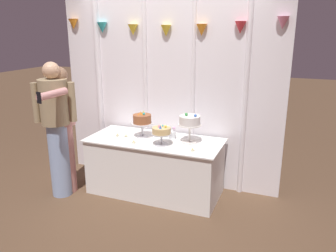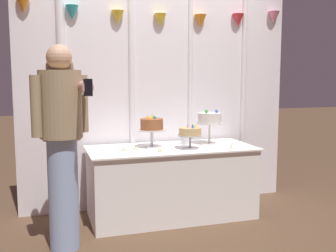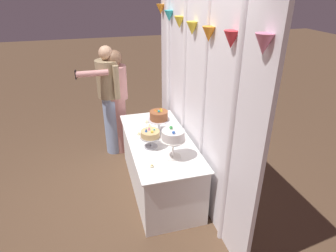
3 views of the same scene
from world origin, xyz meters
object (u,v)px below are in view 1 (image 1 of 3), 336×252
(tealight_near_left, at_px, (126,136))
(tealight_near_right, at_px, (134,142))
(tealight_far_right, at_px, (193,150))
(guest_girl_blue_dress, at_px, (62,125))
(cake_display_rightmost, at_px, (190,122))
(flower_vase, at_px, (173,134))
(tealight_far_left, at_px, (117,135))
(cake_display_center, at_px, (161,132))
(cake_table, at_px, (155,166))
(guest_man_pink_jacket, at_px, (56,125))
(cake_display_leftmost, at_px, (142,120))

(tealight_near_left, height_order, tealight_near_right, tealight_near_right)
(tealight_far_right, bearing_deg, guest_girl_blue_dress, -174.36)
(cake_display_rightmost, xyz_separation_m, tealight_far_right, (0.13, -0.27, -0.25))
(flower_vase, bearing_deg, tealight_far_left, -165.80)
(tealight_far_left, bearing_deg, cake_display_rightmost, 6.14)
(cake_display_center, xyz_separation_m, tealight_near_left, (-0.54, 0.10, -0.15))
(cake_table, xyz_separation_m, tealight_far_right, (0.57, -0.22, 0.37))
(tealight_far_right, relative_size, guest_man_pink_jacket, 0.02)
(guest_girl_blue_dress, bearing_deg, cake_display_leftmost, 25.58)
(cake_display_rightmost, distance_m, guest_girl_blue_dress, 1.60)
(tealight_near_left, distance_m, guest_girl_blue_dress, 0.81)
(guest_girl_blue_dress, height_order, guest_man_pink_jacket, guest_man_pink_jacket)
(flower_vase, distance_m, guest_girl_blue_dress, 1.39)
(cake_display_center, xyz_separation_m, tealight_far_left, (-0.66, 0.09, -0.15))
(cake_display_center, bearing_deg, guest_girl_blue_dress, -168.95)
(cake_display_rightmost, bearing_deg, flower_vase, 163.37)
(tealight_far_left, xyz_separation_m, tealight_far_right, (1.07, -0.17, -0.00))
(guest_man_pink_jacket, bearing_deg, guest_girl_blue_dress, 85.64)
(cake_display_leftmost, xyz_separation_m, tealight_far_right, (0.76, -0.27, -0.21))
(guest_man_pink_jacket, bearing_deg, tealight_near_right, 16.25)
(cake_display_center, bearing_deg, tealight_far_left, 172.20)
(cake_table, height_order, cake_display_rightmost, cake_display_rightmost)
(tealight_far_left, bearing_deg, tealight_near_right, -27.72)
(flower_vase, xyz_separation_m, tealight_far_right, (0.38, -0.35, -0.05))
(tealight_near_right, distance_m, tealight_far_right, 0.75)
(cake_display_rightmost, bearing_deg, guest_man_pink_jacket, -160.74)
(tealight_far_left, relative_size, tealight_near_left, 1.00)
(cake_display_leftmost, height_order, tealight_near_right, cake_display_leftmost)
(flower_vase, relative_size, tealight_near_right, 3.76)
(flower_vase, xyz_separation_m, guest_girl_blue_dress, (-1.28, -0.51, 0.12))
(tealight_far_right, bearing_deg, cake_display_rightmost, 115.09)
(tealight_near_right, bearing_deg, cake_display_leftmost, 91.97)
(tealight_far_right, bearing_deg, flower_vase, 137.45)
(tealight_near_right, xyz_separation_m, tealight_far_right, (0.75, 0.00, -0.00))
(cake_display_leftmost, relative_size, guest_girl_blue_dress, 0.21)
(cake_display_rightmost, relative_size, tealight_far_left, 8.56)
(flower_vase, height_order, tealight_far_right, flower_vase)
(cake_table, relative_size, cake_display_rightmost, 4.54)
(guest_girl_blue_dress, distance_m, guest_man_pink_jacket, 0.11)
(tealight_far_left, height_order, guest_man_pink_jacket, guest_man_pink_jacket)
(cake_display_rightmost, height_order, flower_vase, cake_display_rightmost)
(cake_display_center, distance_m, tealight_near_right, 0.37)
(cake_display_rightmost, distance_m, tealight_far_right, 0.39)
(cake_display_center, distance_m, guest_girl_blue_dress, 1.27)
(tealight_far_right, xyz_separation_m, guest_man_pink_jacket, (-1.67, -0.27, 0.19))
(tealight_far_left, xyz_separation_m, tealight_near_right, (0.32, -0.17, -0.00))
(tealight_near_left, bearing_deg, tealight_near_right, -42.05)
(guest_man_pink_jacket, bearing_deg, cake_display_leftmost, 30.49)
(cake_display_rightmost, relative_size, guest_man_pink_jacket, 0.22)
(cake_table, distance_m, tealight_near_right, 0.47)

